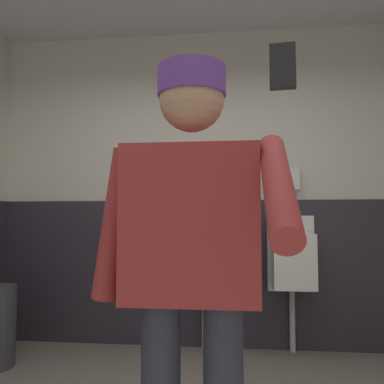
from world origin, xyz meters
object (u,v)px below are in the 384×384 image
(urinal_left, at_px, (203,259))
(cell_phone, at_px, (283,66))
(soap_dispenser, at_px, (293,179))
(urinal_middle, at_px, (293,260))
(person, at_px, (191,250))

(urinal_left, relative_size, cell_phone, 11.27)
(soap_dispenser, bearing_deg, urinal_middle, -106.10)
(urinal_middle, height_order, person, person)
(person, height_order, cell_phone, person)
(urinal_middle, relative_size, soap_dispenser, 6.89)
(person, distance_m, cell_phone, 0.74)
(cell_phone, bearing_deg, urinal_left, 104.19)
(cell_phone, height_order, soap_dispenser, soap_dispenser)
(urinal_left, relative_size, soap_dispenser, 6.89)
(urinal_left, relative_size, person, 0.74)
(person, height_order, soap_dispenser, person)
(urinal_middle, bearing_deg, cell_phone, -97.53)
(urinal_middle, distance_m, person, 2.17)
(urinal_left, xyz_separation_m, soap_dispenser, (0.78, 0.12, 0.69))
(urinal_middle, height_order, soap_dispenser, soap_dispenser)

